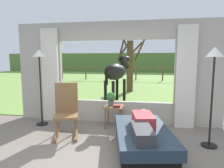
{
  "coord_description": "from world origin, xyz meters",
  "views": [
    {
      "loc": [
        0.78,
        -2.66,
        1.62
      ],
      "look_at": [
        0.0,
        1.8,
        1.05
      ],
      "focal_mm": 31.56,
      "sensor_mm": 36.0,
      "label": 1
    }
  ],
  "objects_px": {
    "rocking_chair": "(66,110)",
    "floor_lamp_left": "(40,64)",
    "pasture_tree": "(130,64)",
    "floor_lamp_right": "(214,67)",
    "book_stack": "(117,106)",
    "reclining_person": "(143,124)",
    "potted_plant": "(111,98)",
    "horse": "(116,72)",
    "recliner_sofa": "(142,140)",
    "side_table": "(114,110)"
  },
  "relations": [
    {
      "from": "rocking_chair",
      "to": "floor_lamp_left",
      "type": "xyz_separation_m",
      "value": [
        -0.88,
        0.53,
        0.95
      ]
    },
    {
      "from": "pasture_tree",
      "to": "floor_lamp_right",
      "type": "bearing_deg",
      "value": -71.63
    },
    {
      "from": "book_stack",
      "to": "reclining_person",
      "type": "bearing_deg",
      "value": -61.49
    },
    {
      "from": "potted_plant",
      "to": "rocking_chair",
      "type": "bearing_deg",
      "value": -140.61
    },
    {
      "from": "potted_plant",
      "to": "pasture_tree",
      "type": "bearing_deg",
      "value": 89.93
    },
    {
      "from": "book_stack",
      "to": "floor_lamp_left",
      "type": "xyz_separation_m",
      "value": [
        -1.89,
        -0.04,
        0.96
      ]
    },
    {
      "from": "floor_lamp_right",
      "to": "book_stack",
      "type": "bearing_deg",
      "value": 160.37
    },
    {
      "from": "reclining_person",
      "to": "floor_lamp_right",
      "type": "xyz_separation_m",
      "value": [
        1.23,
        0.47,
        0.96
      ]
    },
    {
      "from": "pasture_tree",
      "to": "potted_plant",
      "type": "bearing_deg",
      "value": -90.07
    },
    {
      "from": "book_stack",
      "to": "horse",
      "type": "bearing_deg",
      "value": 98.96
    },
    {
      "from": "potted_plant",
      "to": "floor_lamp_left",
      "type": "distance_m",
      "value": 1.9
    },
    {
      "from": "potted_plant",
      "to": "horse",
      "type": "distance_m",
      "value": 2.69
    },
    {
      "from": "recliner_sofa",
      "to": "pasture_tree",
      "type": "relative_size",
      "value": 0.61
    },
    {
      "from": "floor_lamp_left",
      "to": "pasture_tree",
      "type": "relative_size",
      "value": 0.62
    },
    {
      "from": "side_table",
      "to": "potted_plant",
      "type": "distance_m",
      "value": 0.29
    },
    {
      "from": "recliner_sofa",
      "to": "reclining_person",
      "type": "height_order",
      "value": "reclining_person"
    },
    {
      "from": "floor_lamp_left",
      "to": "floor_lamp_right",
      "type": "xyz_separation_m",
      "value": [
        3.73,
        -0.62,
        -0.01
      ]
    },
    {
      "from": "reclining_person",
      "to": "pasture_tree",
      "type": "xyz_separation_m",
      "value": [
        -0.78,
        6.51,
        0.89
      ]
    },
    {
      "from": "rocking_chair",
      "to": "pasture_tree",
      "type": "height_order",
      "value": "pasture_tree"
    },
    {
      "from": "side_table",
      "to": "potted_plant",
      "type": "bearing_deg",
      "value": 143.13
    },
    {
      "from": "recliner_sofa",
      "to": "potted_plant",
      "type": "distance_m",
      "value": 1.52
    },
    {
      "from": "reclining_person",
      "to": "book_stack",
      "type": "relative_size",
      "value": 8.28
    },
    {
      "from": "side_table",
      "to": "floor_lamp_right",
      "type": "xyz_separation_m",
      "value": [
        1.93,
        -0.72,
        1.06
      ]
    },
    {
      "from": "recliner_sofa",
      "to": "pasture_tree",
      "type": "bearing_deg",
      "value": 85.96
    },
    {
      "from": "floor_lamp_left",
      "to": "horse",
      "type": "bearing_deg",
      "value": 62.53
    },
    {
      "from": "potted_plant",
      "to": "pasture_tree",
      "type": "distance_m",
      "value": 5.31
    },
    {
      "from": "recliner_sofa",
      "to": "side_table",
      "type": "distance_m",
      "value": 1.36
    },
    {
      "from": "side_table",
      "to": "floor_lamp_left",
      "type": "bearing_deg",
      "value": -176.77
    },
    {
      "from": "pasture_tree",
      "to": "book_stack",
      "type": "bearing_deg",
      "value": -88.29
    },
    {
      "from": "recliner_sofa",
      "to": "floor_lamp_left",
      "type": "bearing_deg",
      "value": 146.51
    },
    {
      "from": "floor_lamp_right",
      "to": "potted_plant",
      "type": "bearing_deg",
      "value": 158.82
    },
    {
      "from": "reclining_person",
      "to": "floor_lamp_right",
      "type": "distance_m",
      "value": 1.63
    },
    {
      "from": "reclining_person",
      "to": "side_table",
      "type": "distance_m",
      "value": 1.39
    },
    {
      "from": "rocking_chair",
      "to": "floor_lamp_left",
      "type": "distance_m",
      "value": 1.4
    },
    {
      "from": "side_table",
      "to": "book_stack",
      "type": "distance_m",
      "value": 0.16
    },
    {
      "from": "floor_lamp_right",
      "to": "pasture_tree",
      "type": "relative_size",
      "value": 0.61
    },
    {
      "from": "recliner_sofa",
      "to": "reclining_person",
      "type": "xyz_separation_m",
      "value": [
        0.0,
        -0.05,
        0.3
      ]
    },
    {
      "from": "recliner_sofa",
      "to": "pasture_tree",
      "type": "distance_m",
      "value": 6.62
    },
    {
      "from": "reclining_person",
      "to": "book_stack",
      "type": "xyz_separation_m",
      "value": [
        -0.61,
        1.13,
        0.02
      ]
    },
    {
      "from": "pasture_tree",
      "to": "reclining_person",
      "type": "bearing_deg",
      "value": -83.21
    },
    {
      "from": "floor_lamp_right",
      "to": "rocking_chair",
      "type": "bearing_deg",
      "value": 178.21
    },
    {
      "from": "floor_lamp_left",
      "to": "floor_lamp_right",
      "type": "bearing_deg",
      "value": -9.39
    },
    {
      "from": "book_stack",
      "to": "recliner_sofa",
      "type": "bearing_deg",
      "value": -60.41
    },
    {
      "from": "book_stack",
      "to": "pasture_tree",
      "type": "xyz_separation_m",
      "value": [
        -0.16,
        5.38,
        0.87
      ]
    },
    {
      "from": "rocking_chair",
      "to": "book_stack",
      "type": "xyz_separation_m",
      "value": [
        1.01,
        0.57,
        -0.0
      ]
    },
    {
      "from": "book_stack",
      "to": "pasture_tree",
      "type": "distance_m",
      "value": 5.45
    },
    {
      "from": "floor_lamp_right",
      "to": "horse",
      "type": "xyz_separation_m",
      "value": [
        -2.28,
        3.41,
        -0.33
      ]
    },
    {
      "from": "reclining_person",
      "to": "horse",
      "type": "bearing_deg",
      "value": 94.22
    },
    {
      "from": "floor_lamp_left",
      "to": "pasture_tree",
      "type": "distance_m",
      "value": 5.69
    },
    {
      "from": "side_table",
      "to": "book_stack",
      "type": "height_order",
      "value": "book_stack"
    }
  ]
}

